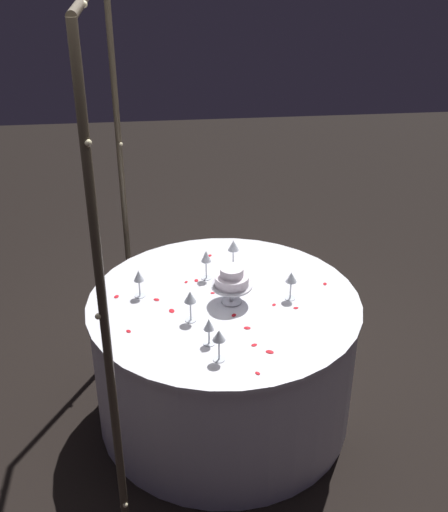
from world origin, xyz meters
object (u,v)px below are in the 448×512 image
Objects in this scene: main_table at (224,359)px; tiered_cake at (232,280)px; wine_glass_6 at (206,258)px; wine_glass_0 at (291,279)px; wine_glass_1 at (139,277)px; wine_glass_4 at (233,247)px; decorative_arch at (110,181)px; wine_glass_2 at (190,298)px; wine_glass_5 at (219,337)px; wine_glass_3 at (209,326)px.

main_table is 6.72× the size of tiered_cake.
wine_glass_0 is at bearing -121.06° from wine_glass_6.
wine_glass_1 is 0.61m from wine_glass_4.
wine_glass_4 is at bearing -60.53° from decorative_arch.
main_table is 0.58m from wine_glass_2.
decorative_arch is 0.90m from wine_glass_5.
wine_glass_3 is 0.14m from wine_glass_5.
wine_glass_1 is at bearing 78.33° from main_table.
wine_glass_0 is 0.94× the size of wine_glass_2.
wine_glass_2 is at bearing 151.94° from wine_glass_4.
wine_glass_4 is 0.98× the size of wine_glass_6.
main_table is 0.69m from wine_glass_1.
decorative_arch is 0.61m from wine_glass_1.
decorative_arch is 10.81× the size of tiered_cake.
tiered_cake is 1.24× the size of wine_glass_6.
wine_glass_1 reaches higher than wine_glass_3.
wine_glass_1 is 0.37m from wine_glass_2.
wine_glass_4 is at bearing -55.30° from wine_glass_6.
wine_glass_3 is 0.77m from wine_glass_4.
wine_glass_3 is at bearing 176.50° from wine_glass_6.
wine_glass_4 is (0.74, -0.21, 0.03)m from wine_glass_3.
wine_glass_0 is (-0.02, -0.90, -0.59)m from decorative_arch.
wine_glass_0 is at bearing -52.60° from wine_glass_3.
wine_glass_1 is at bearing 82.23° from wine_glass_0.
wine_glass_1 reaches higher than main_table.
wine_glass_5 is (-0.13, -0.04, 0.03)m from wine_glass_3.
wine_glass_1 is 0.92× the size of wine_glass_2.
tiered_cake reaches higher than wine_glass_2.
wine_glass_3 is at bearing 15.57° from wine_glass_5.
wine_glass_3 is 0.81× the size of wine_glass_6.
wine_glass_0 is at bearing -89.54° from tiered_cake.
wine_glass_4 is (0.38, -0.05, -0.00)m from tiered_cake.
wine_glass_0 reaches higher than main_table.
wine_glass_0 reaches higher than wine_glass_1.
wine_glass_0 is (-0.02, -0.36, 0.52)m from main_table.
main_table is at bearing 62.92° from tiered_cake.
wine_glass_6 is at bearing 17.10° from main_table.
wine_glass_1 is 0.58m from wine_glass_3.
decorative_arch is at bearing 90.11° from main_table.
wine_glass_6 is at bearing -0.16° from wine_glass_5.
main_table is 8.89× the size of wine_glass_5.
wine_glass_2 is at bearing 123.22° from tiered_cake.
wine_glass_5 is at bearing 171.35° from main_table.
wine_glass_2 is at bearing 105.50° from wine_glass_0.
main_table is 0.58m from wine_glass_6.
decorative_arch is at bearing 42.85° from wine_glass_5.
wine_glass_3 is (-0.38, -0.43, -0.61)m from decorative_arch.
wine_glass_4 is (0.38, 0.27, 0.01)m from wine_glass_0.
decorative_arch reaches higher than tiered_cake.
wine_glass_4 is 0.88m from wine_glass_5.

